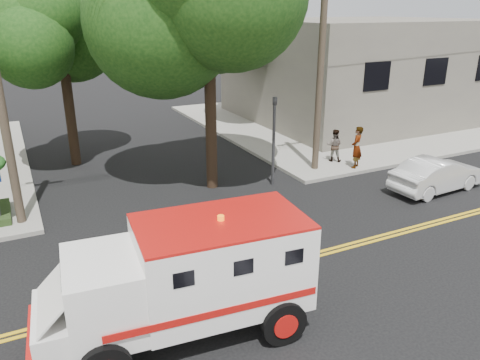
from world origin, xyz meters
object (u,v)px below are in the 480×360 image
parked_sedan (437,175)px  pedestrian_a (357,147)px  pedestrian_b (334,145)px  armored_truck (188,274)px

parked_sedan → pedestrian_a: 3.59m
parked_sedan → pedestrian_b: (-1.57, 4.51, 0.23)m
pedestrian_a → pedestrian_b: pedestrian_a is taller
pedestrian_a → parked_sedan: bearing=75.3°
parked_sedan → pedestrian_b: size_ratio=2.71×
armored_truck → parked_sedan: size_ratio=1.47×
armored_truck → pedestrian_a: (10.48, 7.13, -0.43)m
armored_truck → pedestrian_a: bearing=39.3°
armored_truck → pedestrian_b: bearing=44.3°
armored_truck → pedestrian_b: armored_truck is taller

